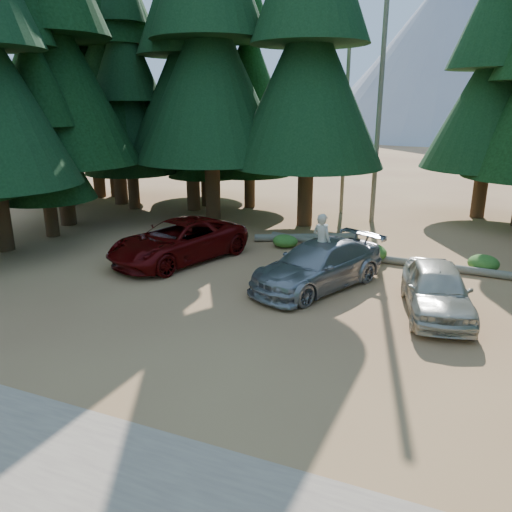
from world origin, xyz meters
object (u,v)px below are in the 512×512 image
object	(u,v)px
log_left	(306,237)
log_right	(445,267)
frisbee_player	(322,242)
log_mid	(304,240)
silver_minivan_center	(318,265)
silver_minivan_right	(437,289)
red_pickup	(179,241)

from	to	relation	value
log_left	log_right	bearing A→B (deg)	-45.15
frisbee_player	log_mid	world-z (taller)	frisbee_player
log_left	silver_minivan_center	bearing A→B (deg)	-95.32
frisbee_player	log_left	distance (m)	5.76
silver_minivan_center	frisbee_player	bearing A→B (deg)	112.12
silver_minivan_center	frisbee_player	distance (m)	0.81
silver_minivan_right	log_right	xyz separation A→B (m)	(0.10, 4.18, -0.60)
red_pickup	frisbee_player	world-z (taller)	frisbee_player
silver_minivan_center	log_mid	world-z (taller)	silver_minivan_center
silver_minivan_center	silver_minivan_right	distance (m)	3.92
silver_minivan_center	silver_minivan_right	xyz separation A→B (m)	(3.85, -0.76, -0.02)
frisbee_player	log_mid	xyz separation A→B (m)	(-2.09, 4.81, -1.38)
silver_minivan_center	frisbee_player	size ratio (longest dim) A/B	2.74
silver_minivan_right	log_right	size ratio (longest dim) A/B	0.94
frisbee_player	log_right	size ratio (longest dim) A/B	0.41
silver_minivan_right	frisbee_player	size ratio (longest dim) A/B	2.27
red_pickup	frisbee_player	xyz separation A→B (m)	(5.91, -0.44, 0.72)
red_pickup	log_right	distance (m)	10.22
log_left	frisbee_player	bearing A→B (deg)	-94.07
red_pickup	log_left	xyz separation A→B (m)	(3.79, 4.75, -0.64)
red_pickup	silver_minivan_center	world-z (taller)	red_pickup
frisbee_player	log_right	bearing A→B (deg)	-121.12
log_mid	silver_minivan_center	bearing A→B (deg)	-54.83
log_mid	red_pickup	bearing A→B (deg)	-118.01
frisbee_player	silver_minivan_right	bearing A→B (deg)	-175.01
silver_minivan_center	silver_minivan_right	bearing A→B (deg)	13.57
silver_minivan_center	log_right	xyz separation A→B (m)	(3.95, 3.42, -0.62)
frisbee_player	log_mid	bearing A→B (deg)	-45.98
silver_minivan_right	log_left	size ratio (longest dim) A/B	0.94
silver_minivan_center	log_left	xyz separation A→B (m)	(-2.10, 5.49, -0.60)
red_pickup	log_mid	size ratio (longest dim) A/B	1.73
red_pickup	log_mid	distance (m)	5.85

